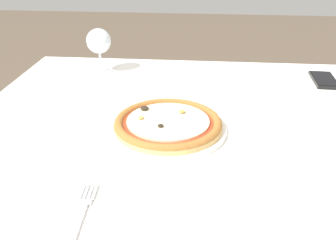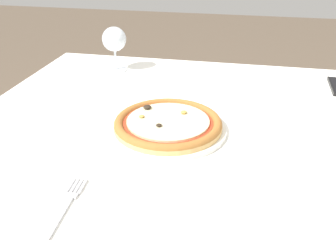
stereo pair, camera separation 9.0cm
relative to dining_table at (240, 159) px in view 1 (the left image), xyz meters
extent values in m
cube|color=brown|center=(0.00, 0.00, 0.05)|extent=(1.32, 1.00, 0.04)
cube|color=white|center=(0.00, 0.00, 0.07)|extent=(1.42, 1.10, 0.01)
cylinder|color=brown|center=(-0.60, 0.44, -0.30)|extent=(0.06, 0.06, 0.66)
cylinder|color=white|center=(-0.18, 0.00, 0.08)|extent=(0.28, 0.28, 0.01)
cylinder|color=#E0B26B|center=(-0.18, 0.00, 0.09)|extent=(0.26, 0.26, 0.01)
torus|color=#A3662D|center=(-0.18, 0.00, 0.09)|extent=(0.26, 0.26, 0.02)
cylinder|color=#BC381E|center=(-0.18, 0.00, 0.10)|extent=(0.22, 0.22, 0.00)
cylinder|color=beige|center=(-0.18, 0.00, 0.10)|extent=(0.20, 0.20, 0.00)
ellipsoid|color=#2D2319|center=(-0.24, 0.05, 0.11)|extent=(0.02, 0.02, 0.01)
ellipsoid|color=#BC9342|center=(-0.25, 0.00, 0.10)|extent=(0.01, 0.01, 0.01)
ellipsoid|color=#BC9342|center=(-0.15, 0.04, 0.10)|extent=(0.02, 0.02, 0.01)
ellipsoid|color=#2D2319|center=(-0.19, -0.04, 0.10)|extent=(0.01, 0.01, 0.01)
cube|color=silver|center=(-0.30, -0.35, 0.07)|extent=(0.02, 0.11, 0.00)
cube|color=silver|center=(-0.30, -0.28, 0.07)|extent=(0.02, 0.01, 0.00)
cube|color=silver|center=(-0.32, -0.26, 0.07)|extent=(0.01, 0.05, 0.00)
cube|color=silver|center=(-0.31, -0.25, 0.07)|extent=(0.01, 0.05, 0.00)
cube|color=silver|center=(-0.30, -0.25, 0.07)|extent=(0.01, 0.05, 0.00)
cube|color=silver|center=(-0.29, -0.25, 0.07)|extent=(0.01, 0.05, 0.00)
cylinder|color=silver|center=(-0.45, 0.40, 0.07)|extent=(0.08, 0.08, 0.00)
cylinder|color=silver|center=(-0.45, 0.40, 0.11)|extent=(0.01, 0.01, 0.07)
sphere|color=silver|center=(-0.45, 0.40, 0.18)|extent=(0.08, 0.08, 0.08)
cube|color=black|center=(0.29, 0.38, 0.08)|extent=(0.08, 0.15, 0.01)
cube|color=black|center=(0.29, 0.38, 0.08)|extent=(0.07, 0.13, 0.00)
camera|label=1|loc=(-0.11, -0.80, 0.51)|focal=40.00mm
camera|label=2|loc=(-0.02, -0.78, 0.51)|focal=40.00mm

